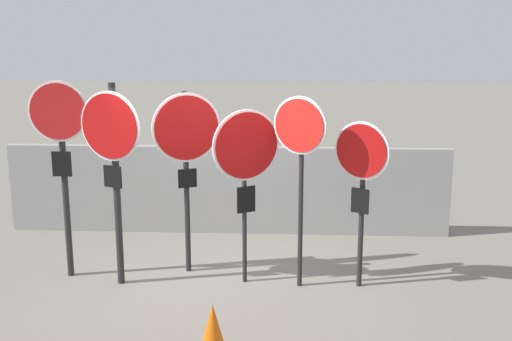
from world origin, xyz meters
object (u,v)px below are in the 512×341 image
object	(u,v)px
stop_sign_1	(112,150)
stop_sign_4	(300,146)
stop_sign_3	(246,156)
traffic_cone_0	(213,330)
stop_sign_0	(61,141)
stop_sign_5	(362,169)
stop_sign_2	(186,143)

from	to	relation	value
stop_sign_1	stop_sign_4	xyz separation A→B (m)	(2.27, 0.03, 0.07)
stop_sign_3	traffic_cone_0	distance (m)	2.33
stop_sign_3	traffic_cone_0	bearing A→B (deg)	-125.22
stop_sign_0	traffic_cone_0	world-z (taller)	stop_sign_0
stop_sign_1	traffic_cone_0	size ratio (longest dim) A/B	4.53
stop_sign_1	stop_sign_5	distance (m)	3.03
stop_sign_0	stop_sign_2	distance (m)	1.56
stop_sign_2	stop_sign_3	size ratio (longest dim) A/B	1.07
stop_sign_4	stop_sign_5	xyz separation A→B (m)	(0.75, 0.04, -0.29)
stop_sign_0	stop_sign_2	xyz separation A→B (m)	(1.54, 0.23, -0.06)
stop_sign_3	stop_sign_1	bearing A→B (deg)	155.96
stop_sign_1	stop_sign_4	world-z (taller)	stop_sign_1
stop_sign_0	stop_sign_3	xyz separation A→B (m)	(2.31, -0.09, -0.15)
stop_sign_0	stop_sign_5	bearing A→B (deg)	-1.10
stop_sign_3	stop_sign_2	bearing A→B (deg)	129.23
stop_sign_4	stop_sign_5	bearing A→B (deg)	31.31
stop_sign_2	stop_sign_3	bearing A→B (deg)	-44.08
stop_sign_0	traffic_cone_0	size ratio (longest dim) A/B	4.54
stop_sign_2	stop_sign_5	world-z (taller)	stop_sign_2
stop_sign_3	stop_sign_5	size ratio (longest dim) A/B	1.06
stop_sign_1	stop_sign_4	bearing A→B (deg)	23.50
stop_sign_0	traffic_cone_0	xyz separation A→B (m)	(2.09, -1.96, -1.53)
stop_sign_5	traffic_cone_0	distance (m)	2.73
stop_sign_1	stop_sign_3	bearing A→B (deg)	27.07
stop_sign_0	stop_sign_3	world-z (taller)	stop_sign_0
traffic_cone_0	stop_sign_4	bearing A→B (deg)	63.55
stop_sign_0	stop_sign_2	size ratio (longest dim) A/B	1.07
stop_sign_1	stop_sign_2	distance (m)	0.95
stop_sign_1	traffic_cone_0	xyz separation A→B (m)	(1.39, -1.74, -1.47)
stop_sign_1	stop_sign_2	size ratio (longest dim) A/B	1.07
stop_sign_2	stop_sign_1	bearing A→B (deg)	-173.91
stop_sign_0	traffic_cone_0	distance (m)	3.24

